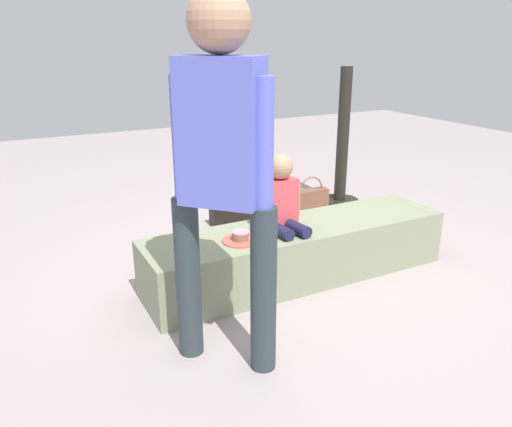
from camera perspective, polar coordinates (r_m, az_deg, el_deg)
ground_plane at (r=3.40m, az=4.77°, el=-7.15°), size 12.00×12.00×0.00m
concrete_ledge at (r=3.32m, az=4.85°, el=-4.33°), size 2.05×0.50×0.37m
child_seated at (r=3.12m, az=2.83°, el=1.89°), size 0.28×0.33×0.48m
adult_standing at (r=2.19m, az=-3.88°, el=6.46°), size 0.39×0.40×1.71m
cake_plate at (r=2.99m, az=-1.78°, el=-2.81°), size 0.22×0.22×0.07m
gift_bag at (r=4.00m, az=9.39°, el=-1.21°), size 0.24×0.09×0.29m
railing_post at (r=4.78m, az=9.73°, el=6.77°), size 0.36×0.36×1.27m
water_bottle_near_gift at (r=3.55m, az=-9.81°, el=-4.52°), size 0.07×0.07×0.21m
party_cup_red at (r=3.97m, az=-3.00°, el=-2.29°), size 0.08×0.08×0.10m
handbag_black_leather at (r=4.27m, az=-2.96°, el=0.17°), size 0.34×0.12×0.33m
handbag_brown_canvas at (r=4.48m, az=6.19°, el=1.30°), size 0.32×0.11×0.36m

